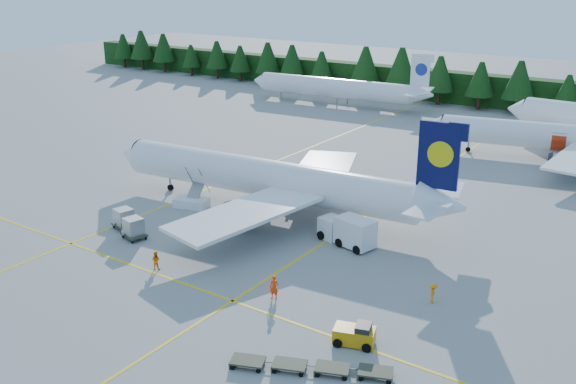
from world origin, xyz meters
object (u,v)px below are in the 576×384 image
Objects in this scene: airliner_navy at (259,177)px; service_truck at (347,230)px; baggage_tug at (355,335)px; airstairs at (193,200)px; airliner_red at (554,137)px.

airliner_navy is 13.22m from service_truck.
service_truck is 17.56m from baggage_tug.
airliner_navy reaches higher than airstairs.
airliner_red is 42.38m from service_truck.
airliner_navy is 28.45m from baggage_tug.
airliner_red is 11.43× the size of baggage_tug.
service_truck is (19.23, 0.66, 0.67)m from airstairs.
airliner_navy is 44.13m from airliner_red.
airstairs is at bearing -136.55° from airliner_red.
airstairs is at bearing -165.26° from service_truck.
airstairs is 19.25m from service_truck.
airliner_navy reaches higher than service_truck.
airstairs reaches higher than baggage_tug.
baggage_tug is (9.19, -14.94, -0.66)m from service_truck.
airliner_red is at bearing 39.96° from airstairs.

